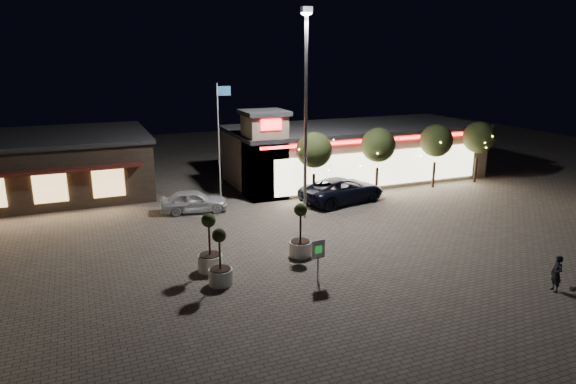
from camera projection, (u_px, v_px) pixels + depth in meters
name	position (u px, v px, depth m)	size (l,w,h in m)	color
ground	(336.00, 272.00, 24.00)	(90.00, 90.00, 0.00)	#696055
retail_building	(351.00, 152.00, 41.01)	(20.40, 8.40, 6.10)	gray
restaurant_building	(28.00, 166.00, 36.11)	(16.40, 11.00, 4.30)	#382D23
floodlight_pole	(306.00, 103.00, 30.01)	(0.60, 0.40, 12.38)	gray
flagpole	(220.00, 134.00, 33.64)	(0.95, 0.10, 8.00)	white
string_tree_a	(314.00, 150.00, 34.33)	(2.42, 2.42, 4.79)	#332319
string_tree_b	(378.00, 145.00, 36.17)	(2.42, 2.42, 4.79)	#332319
string_tree_c	(436.00, 141.00, 38.00)	(2.42, 2.42, 4.79)	#332319
string_tree_d	(479.00, 137.00, 39.46)	(2.42, 2.42, 4.79)	#332319
pickup_truck	(343.00, 190.00, 34.94)	(2.81, 6.09, 1.69)	black
white_sedan	(194.00, 201.00, 32.75)	(1.71, 4.25, 1.45)	silver
pedestrian	(557.00, 274.00, 21.85)	(0.59, 0.38, 1.61)	black
dog	(576.00, 287.00, 21.79)	(0.52, 0.19, 0.28)	#59514C
planter_left	(210.00, 253.00, 23.93)	(1.15, 1.15, 2.82)	white
planter_mid	(220.00, 267.00, 22.51)	(1.06, 1.06, 2.61)	white
planter_right	(300.00, 240.00, 25.67)	(1.12, 1.12, 2.75)	white
valet_sign	(318.00, 253.00, 22.63)	(0.65, 0.12, 1.96)	gray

